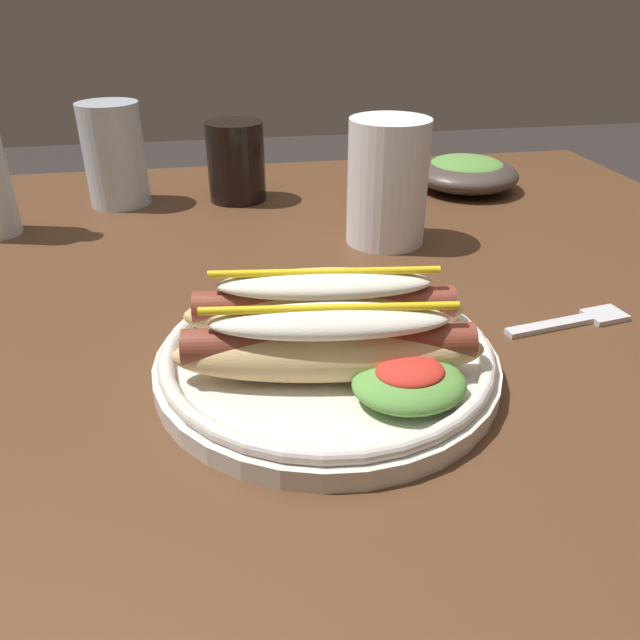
# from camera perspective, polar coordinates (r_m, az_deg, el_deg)

# --- Properties ---
(dining_table) EXTENTS (1.21, 0.89, 0.74)m
(dining_table) POSITION_cam_1_polar(r_m,az_deg,el_deg) (0.70, -5.78, -3.67)
(dining_table) COLOR #51331E
(dining_table) RESTS_ON ground_plane
(hot_dog_plate) EXTENTS (0.26, 0.26, 0.08)m
(hot_dog_plate) POSITION_cam_1_polar(r_m,az_deg,el_deg) (0.47, 0.92, -2.30)
(hot_dog_plate) COLOR silver
(hot_dog_plate) RESTS_ON dining_table
(fork) EXTENTS (0.12, 0.04, 0.00)m
(fork) POSITION_cam_1_polar(r_m,az_deg,el_deg) (0.60, 22.56, -0.06)
(fork) COLOR silver
(fork) RESTS_ON dining_table
(soda_cup) EXTENTS (0.08, 0.08, 0.11)m
(soda_cup) POSITION_cam_1_polar(r_m,az_deg,el_deg) (0.87, -7.93, 14.28)
(soda_cup) COLOR black
(soda_cup) RESTS_ON dining_table
(water_cup) EXTENTS (0.08, 0.08, 0.13)m
(water_cup) POSITION_cam_1_polar(r_m,az_deg,el_deg) (0.89, -18.45, 14.28)
(water_cup) COLOR silver
(water_cup) RESTS_ON dining_table
(extra_cup) EXTENTS (0.09, 0.09, 0.14)m
(extra_cup) POSITION_cam_1_polar(r_m,az_deg,el_deg) (0.71, 6.24, 12.52)
(extra_cup) COLOR white
(extra_cup) RESTS_ON dining_table
(side_bowl) EXTENTS (0.15, 0.15, 0.05)m
(side_bowl) POSITION_cam_1_polar(r_m,az_deg,el_deg) (0.94, 13.32, 13.12)
(side_bowl) COLOR #423833
(side_bowl) RESTS_ON dining_table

